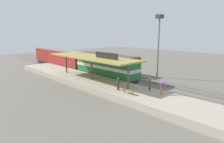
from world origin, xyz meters
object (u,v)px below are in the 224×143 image
object	(u,v)px
passenger_carriage_single	(58,58)
person_walking	(150,83)
freight_car	(113,64)
person_boarding	(162,87)
platform_bench	(128,90)
person_waiting	(118,83)
locomotive	(106,66)
light_mast	(159,33)

from	to	relation	value
passenger_carriage_single	person_walking	size ratio (longest dim) A/B	11.70
freight_car	person_boarding	size ratio (longest dim) A/B	7.02
platform_bench	person_waiting	world-z (taller)	person_waiting
locomotive	passenger_carriage_single	distance (m)	18.00
locomotive	person_walking	xyz separation A→B (m)	(-2.83, -12.04, -0.56)
passenger_carriage_single	person_walking	xyz separation A→B (m)	(-2.83, -30.04, -0.46)
person_waiting	person_boarding	bearing A→B (deg)	-63.93
passenger_carriage_single	person_waiting	size ratio (longest dim) A/B	11.70
locomotive	light_mast	bearing A→B (deg)	-37.89
light_mast	person_boarding	bearing A→B (deg)	-143.64
person_waiting	light_mast	bearing A→B (deg)	12.22
platform_bench	person_waiting	size ratio (longest dim) A/B	0.99
platform_bench	person_walking	world-z (taller)	person_walking
platform_bench	locomotive	size ratio (longest dim) A/B	0.12
person_boarding	freight_car	bearing A→B (deg)	65.45
locomotive	light_mast	distance (m)	11.56
passenger_carriage_single	person_walking	bearing A→B (deg)	-95.38
locomotive	person_waiting	bearing A→B (deg)	-122.35
freight_car	passenger_carriage_single	bearing A→B (deg)	106.92
freight_car	person_waiting	world-z (taller)	freight_car
freight_car	person_walking	xyz separation A→B (m)	(-7.43, -14.91, -0.12)
locomotive	person_boarding	size ratio (longest dim) A/B	8.44
person_walking	locomotive	bearing A→B (deg)	76.78
platform_bench	person_walking	xyz separation A→B (m)	(3.17, -0.93, 0.51)
person_walking	platform_bench	bearing A→B (deg)	163.67
light_mast	passenger_carriage_single	bearing A→B (deg)	107.95
person_walking	person_waiting	bearing A→B (deg)	133.26
locomotive	freight_car	xyz separation A→B (m)	(4.60, 2.87, -0.44)
locomotive	freight_car	bearing A→B (deg)	32.00
person_waiting	platform_bench	bearing A→B (deg)	-98.17
light_mast	person_boarding	xyz separation A→B (m)	(-10.97, -8.08, -6.54)
locomotive	person_boarding	world-z (taller)	locomotive
platform_bench	locomotive	xyz separation A→B (m)	(6.00, 11.11, 1.07)
person_walking	person_boarding	world-z (taller)	same
platform_bench	freight_car	xyz separation A→B (m)	(10.60, 13.98, 0.63)
passenger_carriage_single	person_walking	world-z (taller)	passenger_carriage_single
passenger_carriage_single	light_mast	bearing A→B (deg)	-72.05
light_mast	person_walking	bearing A→B (deg)	-150.68
platform_bench	freight_car	bearing A→B (deg)	52.84
person_boarding	light_mast	bearing A→B (deg)	36.36
person_boarding	person_walking	bearing A→B (deg)	80.70
passenger_carriage_single	person_boarding	size ratio (longest dim) A/B	11.70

